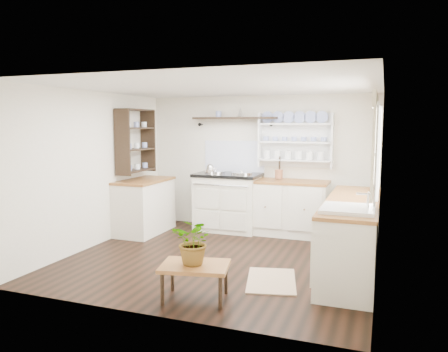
% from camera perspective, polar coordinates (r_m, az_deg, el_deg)
% --- Properties ---
extents(floor, '(4.00, 3.80, 0.01)m').
position_cam_1_polar(floor, '(6.05, -0.47, -10.69)').
color(floor, black).
rests_on(floor, ground).
extents(wall_back, '(4.00, 0.02, 2.30)m').
position_cam_1_polar(wall_back, '(7.61, 4.58, 1.74)').
color(wall_back, beige).
rests_on(wall_back, ground).
extents(wall_right, '(0.02, 3.80, 2.30)m').
position_cam_1_polar(wall_right, '(5.44, 19.64, -0.65)').
color(wall_right, beige).
rests_on(wall_right, ground).
extents(wall_left, '(0.02, 3.80, 2.30)m').
position_cam_1_polar(wall_left, '(6.77, -16.52, 0.86)').
color(wall_left, beige).
rests_on(wall_left, ground).
extents(ceiling, '(4.00, 3.80, 0.01)m').
position_cam_1_polar(ceiling, '(5.79, -0.49, 11.58)').
color(ceiling, white).
rests_on(ceiling, wall_back).
extents(window, '(0.08, 1.55, 1.22)m').
position_cam_1_polar(window, '(5.55, 19.30, 3.81)').
color(window, white).
rests_on(window, wall_right).
extents(aga_cooker, '(1.10, 0.76, 1.01)m').
position_cam_1_polar(aga_cooker, '(7.52, 0.54, -3.31)').
color(aga_cooker, silver).
rests_on(aga_cooker, floor).
extents(back_cabinets, '(1.27, 0.63, 0.90)m').
position_cam_1_polar(back_cabinets, '(7.27, 8.45, -4.03)').
color(back_cabinets, silver).
rests_on(back_cabinets, floor).
extents(right_cabinets, '(0.62, 2.43, 0.90)m').
position_cam_1_polar(right_cabinets, '(5.67, 16.32, -7.33)').
color(right_cabinets, silver).
rests_on(right_cabinets, floor).
extents(belfast_sink, '(0.55, 0.60, 0.45)m').
position_cam_1_polar(belfast_sink, '(4.87, 15.84, -5.53)').
color(belfast_sink, white).
rests_on(belfast_sink, right_cabinets).
extents(left_cabinets, '(0.62, 1.13, 0.90)m').
position_cam_1_polar(left_cabinets, '(7.45, -10.34, -3.81)').
color(left_cabinets, silver).
rests_on(left_cabinets, floor).
extents(plate_rack, '(1.20, 0.22, 0.90)m').
position_cam_1_polar(plate_rack, '(7.40, 9.40, 4.68)').
color(plate_rack, white).
rests_on(plate_rack, wall_back).
extents(high_shelf, '(1.50, 0.29, 0.16)m').
position_cam_1_polar(high_shelf, '(7.58, 1.44, 7.49)').
color(high_shelf, black).
rests_on(high_shelf, wall_back).
extents(left_shelving, '(0.28, 0.80, 1.05)m').
position_cam_1_polar(left_shelving, '(7.40, -11.46, 4.59)').
color(left_shelving, black).
rests_on(left_shelving, wall_left).
extents(kettle, '(0.17, 0.17, 0.20)m').
position_cam_1_polar(kettle, '(7.43, -1.80, 0.72)').
color(kettle, silver).
rests_on(kettle, aga_cooker).
extents(utensil_crock, '(0.13, 0.13, 0.15)m').
position_cam_1_polar(utensil_crock, '(7.31, 7.17, 0.23)').
color(utensil_crock, brown).
rests_on(utensil_crock, back_cabinets).
extents(center_table, '(0.78, 0.63, 0.38)m').
position_cam_1_polar(center_table, '(4.63, -3.81, -11.97)').
color(center_table, brown).
rests_on(center_table, floor).
extents(potted_plant, '(0.47, 0.41, 0.49)m').
position_cam_1_polar(potted_plant, '(4.54, -3.84, -8.51)').
color(potted_plant, '#3F7233').
rests_on(potted_plant, center_table).
extents(floor_rug, '(0.73, 0.95, 0.02)m').
position_cam_1_polar(floor_rug, '(5.24, 6.20, -13.43)').
color(floor_rug, '#84684D').
rests_on(floor_rug, floor).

